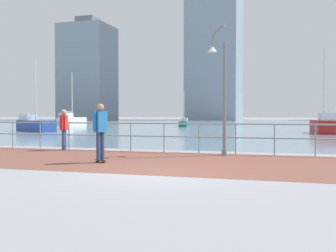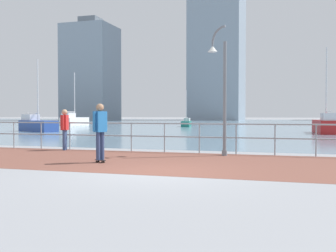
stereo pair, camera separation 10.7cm
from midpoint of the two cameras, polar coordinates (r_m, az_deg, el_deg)
ground at (r=49.90m, az=12.65°, el=-0.02°), size 220.00×220.00×0.00m
brick_paving at (r=12.66m, az=1.44°, el=-5.10°), size 28.00×5.79×0.01m
harbor_water at (r=60.15m, az=13.29°, el=0.28°), size 180.00×88.00×0.00m
waterfront_railing at (r=15.40m, az=4.22°, el=-0.91°), size 25.25×0.06×1.16m
lamppost at (r=14.74m, az=7.24°, el=5.95°), size 0.77×0.51×4.69m
skateboarder at (r=12.54m, az=-9.83°, el=-0.14°), size 0.41×0.54×1.83m
bystander at (r=17.17m, az=-14.74°, el=-0.02°), size 0.30×0.56×1.69m
sailboat_teal at (r=52.58m, az=-13.60°, el=0.77°), size 1.58×4.85×6.78m
sailboat_blue at (r=36.05m, az=-18.46°, el=0.20°), size 4.51×3.15×6.13m
sailboat_ivory at (r=33.06m, az=21.18°, el=0.11°), size 1.81×4.80×6.60m
sailboat_navy at (r=46.66m, az=2.24°, el=0.40°), size 1.36×3.11×4.23m
tower_brick at (r=99.52m, az=6.66°, el=14.79°), size 11.74×14.68×49.58m
tower_beige at (r=98.24m, az=-11.34°, el=7.46°), size 11.23×10.51×24.30m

